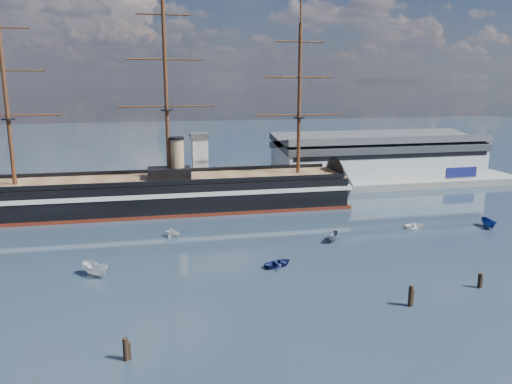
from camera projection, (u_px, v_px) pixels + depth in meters
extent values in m
plane|color=#213345|center=(205.00, 232.00, 102.42)|extent=(600.00, 600.00, 0.00)
cube|color=slate|center=(225.00, 192.00, 138.86)|extent=(180.00, 18.00, 2.00)
cube|color=#B7BABC|center=(378.00, 160.00, 151.60)|extent=(62.00, 20.00, 10.00)
cube|color=#3F4247|center=(379.00, 141.00, 150.39)|extent=(63.00, 21.00, 2.00)
cube|color=silver|center=(200.00, 163.00, 132.54)|extent=(4.00, 4.00, 14.00)
cube|color=#3F4247|center=(199.00, 135.00, 130.92)|extent=(5.00, 5.00, 1.00)
cube|color=black|center=(161.00, 194.00, 118.89)|extent=(88.28, 17.63, 7.00)
cube|color=silver|center=(161.00, 189.00, 118.63)|extent=(90.29, 17.90, 1.00)
cube|color=#5A1F11|center=(162.00, 209.00, 119.68)|extent=(90.28, 17.86, 0.90)
cone|color=black|center=(344.00, 186.00, 129.07)|extent=(11.29, 15.88, 15.68)
cube|color=brown|center=(161.00, 179.00, 118.11)|extent=(88.26, 16.35, 0.40)
cube|color=black|center=(169.00, 173.00, 118.25)|extent=(10.11, 6.18, 2.50)
cylinder|color=#9E8059|center=(177.00, 158.00, 117.92)|extent=(3.20, 3.20, 9.00)
cylinder|color=#381E0F|center=(6.00, 98.00, 107.01)|extent=(0.90, 0.90, 38.00)
cylinder|color=#381E0F|center=(166.00, 88.00, 113.97)|extent=(0.90, 0.90, 42.00)
cylinder|color=#381E0F|center=(299.00, 100.00, 121.58)|extent=(0.90, 0.90, 36.00)
imported|color=white|center=(96.00, 276.00, 79.05)|extent=(6.77, 6.17, 2.69)
imported|color=navy|center=(279.00, 266.00, 83.35)|extent=(2.46, 3.46, 1.50)
imported|color=slate|center=(333.00, 241.00, 96.39)|extent=(5.55, 4.50, 2.13)
imported|color=silver|center=(172.00, 237.00, 99.25)|extent=(5.67, 6.03, 2.12)
imported|color=white|center=(416.00, 228.00, 105.34)|extent=(1.19, 2.91, 1.35)
imported|color=navy|center=(488.00, 227.00, 105.55)|extent=(6.00, 2.95, 2.30)
cylinder|color=black|center=(126.00, 360.00, 55.18)|extent=(0.64, 0.64, 3.34)
cylinder|color=black|center=(410.00, 306.00, 68.51)|extent=(0.64, 0.64, 3.69)
cylinder|color=black|center=(479.00, 288.00, 74.59)|extent=(0.64, 0.64, 2.97)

